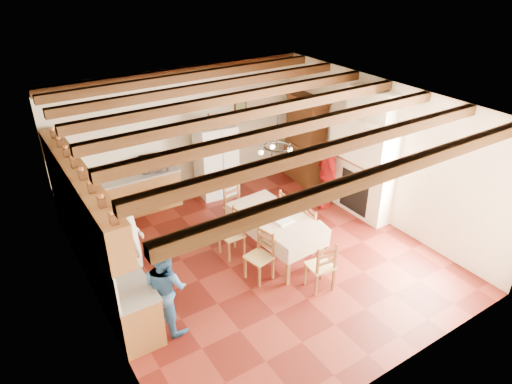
{
  "coord_description": "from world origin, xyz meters",
  "views": [
    {
      "loc": [
        -3.97,
        -5.97,
        5.3
      ],
      "look_at": [
        0.1,
        0.3,
        1.25
      ],
      "focal_mm": 32.0,
      "sensor_mm": 36.0,
      "label": 1
    }
  ],
  "objects_px": {
    "chair_right_near": "(317,227)",
    "person_woman_blue": "(166,288)",
    "microwave": "(153,163)",
    "chair_left_far": "(231,234)",
    "dining_table": "(275,220)",
    "chair_right_far": "(291,212)",
    "hutch": "(305,140)",
    "refrigerator": "(216,160)",
    "chair_end_far": "(237,207)",
    "chair_end_near": "(320,265)",
    "person_man": "(132,243)",
    "chair_left_near": "(259,256)",
    "person_woman_red": "(327,174)"
  },
  "relations": [
    {
      "from": "chair_right_far",
      "to": "refrigerator",
      "type": "bearing_deg",
      "value": 13.82
    },
    {
      "from": "dining_table",
      "to": "person_man",
      "type": "distance_m",
      "value": 2.64
    },
    {
      "from": "refrigerator",
      "to": "chair_end_near",
      "type": "height_order",
      "value": "refrigerator"
    },
    {
      "from": "hutch",
      "to": "person_man",
      "type": "distance_m",
      "value": 5.31
    },
    {
      "from": "hutch",
      "to": "chair_right_far",
      "type": "height_order",
      "value": "hutch"
    },
    {
      "from": "dining_table",
      "to": "chair_end_far",
      "type": "distance_m",
      "value": 1.26
    },
    {
      "from": "refrigerator",
      "to": "person_woman_blue",
      "type": "relative_size",
      "value": 1.16
    },
    {
      "from": "dining_table",
      "to": "chair_right_far",
      "type": "bearing_deg",
      "value": 31.3
    },
    {
      "from": "refrigerator",
      "to": "hutch",
      "type": "height_order",
      "value": "hutch"
    },
    {
      "from": "hutch",
      "to": "person_woman_red",
      "type": "xyz_separation_m",
      "value": [
        -0.4,
        -1.3,
        -0.29
      ]
    },
    {
      "from": "person_man",
      "to": "chair_end_near",
      "type": "bearing_deg",
      "value": -116.29
    },
    {
      "from": "dining_table",
      "to": "chair_right_far",
      "type": "relative_size",
      "value": 2.06
    },
    {
      "from": "chair_end_near",
      "to": "chair_right_far",
      "type": "bearing_deg",
      "value": -105.29
    },
    {
      "from": "refrigerator",
      "to": "hutch",
      "type": "distance_m",
      "value": 2.28
    },
    {
      "from": "chair_right_near",
      "to": "person_man",
      "type": "xyz_separation_m",
      "value": [
        -3.36,
        0.83,
        0.41
      ]
    },
    {
      "from": "refrigerator",
      "to": "person_woman_blue",
      "type": "bearing_deg",
      "value": -123.28
    },
    {
      "from": "chair_right_far",
      "to": "chair_left_far",
      "type": "bearing_deg",
      "value": 93.31
    },
    {
      "from": "chair_left_near",
      "to": "person_woman_red",
      "type": "distance_m",
      "value": 3.07
    },
    {
      "from": "person_man",
      "to": "dining_table",
      "type": "bearing_deg",
      "value": -94.13
    },
    {
      "from": "refrigerator",
      "to": "chair_right_far",
      "type": "bearing_deg",
      "value": -73.5
    },
    {
      "from": "hutch",
      "to": "chair_left_far",
      "type": "relative_size",
      "value": 2.26
    },
    {
      "from": "chair_right_near",
      "to": "person_man",
      "type": "height_order",
      "value": "person_man"
    },
    {
      "from": "refrigerator",
      "to": "chair_right_far",
      "type": "distance_m",
      "value": 2.42
    },
    {
      "from": "chair_end_near",
      "to": "chair_left_far",
      "type": "bearing_deg",
      "value": -58.74
    },
    {
      "from": "microwave",
      "to": "chair_right_far",
      "type": "bearing_deg",
      "value": -44.46
    },
    {
      "from": "hutch",
      "to": "chair_left_far",
      "type": "distance_m",
      "value": 3.7
    },
    {
      "from": "hutch",
      "to": "person_man",
      "type": "height_order",
      "value": "hutch"
    },
    {
      "from": "chair_left_far",
      "to": "chair_end_far",
      "type": "distance_m",
      "value": 1.0
    },
    {
      "from": "refrigerator",
      "to": "dining_table",
      "type": "relative_size",
      "value": 0.88
    },
    {
      "from": "chair_right_near",
      "to": "chair_end_near",
      "type": "height_order",
      "value": "same"
    },
    {
      "from": "chair_end_far",
      "to": "microwave",
      "type": "xyz_separation_m",
      "value": [
        -1.06,
        1.79,
        0.58
      ]
    },
    {
      "from": "chair_left_far",
      "to": "person_man",
      "type": "height_order",
      "value": "person_man"
    },
    {
      "from": "chair_right_far",
      "to": "chair_end_far",
      "type": "bearing_deg",
      "value": 49.6
    },
    {
      "from": "chair_left_near",
      "to": "person_woman_blue",
      "type": "distance_m",
      "value": 1.85
    },
    {
      "from": "chair_end_near",
      "to": "person_woman_blue",
      "type": "xyz_separation_m",
      "value": [
        -2.57,
        0.58,
        0.27
      ]
    },
    {
      "from": "chair_right_far",
      "to": "person_woman_blue",
      "type": "xyz_separation_m",
      "value": [
        -3.22,
        -1.1,
        0.27
      ]
    },
    {
      "from": "chair_left_near",
      "to": "chair_right_near",
      "type": "distance_m",
      "value": 1.47
    },
    {
      "from": "hutch",
      "to": "refrigerator",
      "type": "bearing_deg",
      "value": 170.58
    },
    {
      "from": "refrigerator",
      "to": "dining_table",
      "type": "xyz_separation_m",
      "value": [
        -0.25,
        -2.78,
        -0.12
      ]
    },
    {
      "from": "chair_end_near",
      "to": "person_woman_red",
      "type": "bearing_deg",
      "value": -126.73
    },
    {
      "from": "refrigerator",
      "to": "chair_left_far",
      "type": "height_order",
      "value": "refrigerator"
    },
    {
      "from": "refrigerator",
      "to": "chair_end_far",
      "type": "distance_m",
      "value": 1.65
    },
    {
      "from": "chair_right_far",
      "to": "person_man",
      "type": "relative_size",
      "value": 0.54
    },
    {
      "from": "dining_table",
      "to": "chair_right_near",
      "type": "xyz_separation_m",
      "value": [
        0.78,
        -0.3,
        -0.28
      ]
    },
    {
      "from": "chair_left_near",
      "to": "chair_end_far",
      "type": "relative_size",
      "value": 1.0
    },
    {
      "from": "chair_left_near",
      "to": "chair_end_near",
      "type": "xyz_separation_m",
      "value": [
        0.75,
        -0.77,
        0.0
      ]
    },
    {
      "from": "chair_left_far",
      "to": "chair_end_near",
      "type": "xyz_separation_m",
      "value": [
        0.79,
        -1.66,
        0.0
      ]
    },
    {
      "from": "chair_right_near",
      "to": "chair_end_near",
      "type": "bearing_deg",
      "value": 150.79
    },
    {
      "from": "chair_right_near",
      "to": "person_woman_blue",
      "type": "relative_size",
      "value": 0.64
    },
    {
      "from": "microwave",
      "to": "chair_left_far",
      "type": "bearing_deg",
      "value": -70.76
    }
  ]
}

